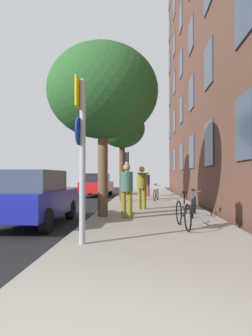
% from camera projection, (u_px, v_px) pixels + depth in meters
% --- Properties ---
extents(ground_plane, '(41.80, 41.80, 0.00)m').
position_uv_depth(ground_plane, '(88.00, 201.00, 16.86)').
color(ground_plane, '#332D28').
extents(road_asphalt, '(7.00, 38.00, 0.01)m').
position_uv_depth(road_asphalt, '(52.00, 201.00, 16.97)').
color(road_asphalt, black).
rests_on(road_asphalt, ground).
extents(sidewalk, '(4.20, 38.00, 0.12)m').
position_uv_depth(sidewalk, '(149.00, 201.00, 16.67)').
color(sidewalk, gray).
rests_on(sidewalk, ground).
extents(building_facade, '(0.56, 27.00, 20.36)m').
position_uv_depth(building_facade, '(196.00, 18.00, 16.30)').
color(building_facade, '#513328').
rests_on(building_facade, ground).
extents(sign_post, '(0.16, 0.60, 3.29)m').
position_uv_depth(sign_post, '(81.00, 146.00, 5.89)').
color(sign_post, gray).
rests_on(sign_post, sidewalk).
extents(traffic_light, '(0.43, 0.24, 3.38)m').
position_uv_depth(traffic_light, '(127.00, 164.00, 24.82)').
color(traffic_light, black).
rests_on(traffic_light, sidewalk).
extents(tree_near, '(3.71, 3.71, 5.75)m').
position_uv_depth(tree_near, '(103.00, 93.00, 9.92)').
color(tree_near, brown).
rests_on(tree_near, sidewalk).
extents(tree_far, '(2.47, 2.47, 4.96)m').
position_uv_depth(tree_far, '(122.00, 129.00, 15.98)').
color(tree_far, '#4C3823').
rests_on(tree_far, sidewalk).
extents(bicycle_0, '(0.42, 1.70, 0.96)m').
position_uv_depth(bicycle_0, '(183.00, 213.00, 7.63)').
color(bicycle_0, black).
rests_on(bicycle_0, sidewalk).
extents(bicycle_1, '(0.56, 1.66, 0.91)m').
position_uv_depth(bicycle_1, '(194.00, 205.00, 9.88)').
color(bicycle_1, black).
rests_on(bicycle_1, sidewalk).
extents(bicycle_2, '(0.49, 1.64, 0.92)m').
position_uv_depth(bicycle_2, '(156.00, 194.00, 16.10)').
color(bicycle_2, black).
rests_on(bicycle_2, sidewalk).
extents(pedestrian_0, '(0.55, 0.55, 1.73)m').
position_uv_depth(pedestrian_0, '(127.00, 187.00, 9.39)').
color(pedestrian_0, olive).
rests_on(pedestrian_0, sidewalk).
extents(pedestrian_1, '(0.52, 0.52, 1.73)m').
position_uv_depth(pedestrian_1, '(142.00, 185.00, 11.92)').
color(pedestrian_1, olive).
rests_on(pedestrian_1, sidewalk).
extents(pedestrian_2, '(0.46, 0.46, 1.66)m').
position_uv_depth(pedestrian_2, '(147.00, 182.00, 19.25)').
color(pedestrian_2, maroon).
rests_on(pedestrian_2, sidewalk).
extents(car_0, '(1.83, 3.95, 1.62)m').
position_uv_depth(car_0, '(33.00, 197.00, 8.71)').
color(car_0, navy).
rests_on(car_0, road_asphalt).
extents(car_1, '(1.93, 4.50, 1.62)m').
position_uv_depth(car_1, '(97.00, 184.00, 21.12)').
color(car_1, red).
rests_on(car_1, road_asphalt).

